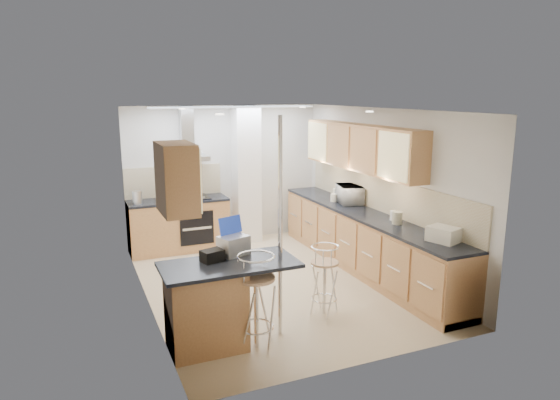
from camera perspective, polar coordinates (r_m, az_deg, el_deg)
name	(u,v)px	position (r m, az deg, el deg)	size (l,w,h in m)	color
ground	(275,283)	(7.39, -0.62, -9.48)	(4.80, 4.80, 0.00)	beige
room_shell	(285,174)	(7.43, 0.57, 3.01)	(3.64, 4.84, 2.51)	silver
right_counter	(363,241)	(7.90, 9.52, -4.66)	(0.63, 4.40, 0.92)	#B27947
back_counter	(179,225)	(8.90, -11.51, -2.79)	(1.70, 0.63, 0.92)	#B27947
peninsula	(230,303)	(5.60, -5.72, -11.66)	(1.47, 0.72, 0.94)	#B27947
microwave	(350,194)	(8.36, 7.99, 0.65)	(0.54, 0.37, 0.30)	white
laptop	(234,245)	(5.66, -5.33, -5.17)	(0.32, 0.24, 0.22)	#A6AAAE
bag	(212,256)	(5.48, -7.75, -6.32)	(0.23, 0.17, 0.13)	black
bar_stool_near	(256,302)	(5.48, -2.74, -11.52)	(0.43, 0.43, 1.06)	tan
bar_stool_end	(324,280)	(6.31, 5.10, -9.07)	(0.37, 0.37, 0.90)	tan
jar_a	(336,194)	(8.67, 6.45, 0.71)	(0.12, 0.12, 0.18)	white
jar_b	(334,198)	(8.47, 6.16, 0.27)	(0.11, 0.11, 0.13)	white
jar_c	(397,218)	(7.18, 13.25, -2.00)	(0.14, 0.14, 0.18)	#BAB595
jar_d	(393,216)	(7.39, 12.84, -1.74)	(0.10, 0.10, 0.14)	white
bread_bin	(443,234)	(6.51, 18.17, -3.74)	(0.28, 0.35, 0.19)	white
kettle	(137,197)	(8.57, -16.00, 0.29)	(0.16, 0.16, 0.22)	silver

